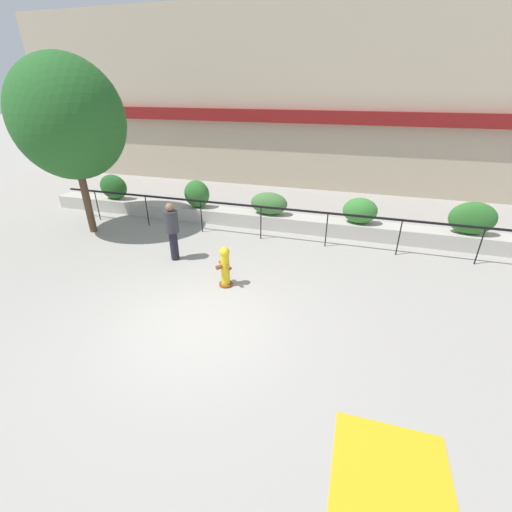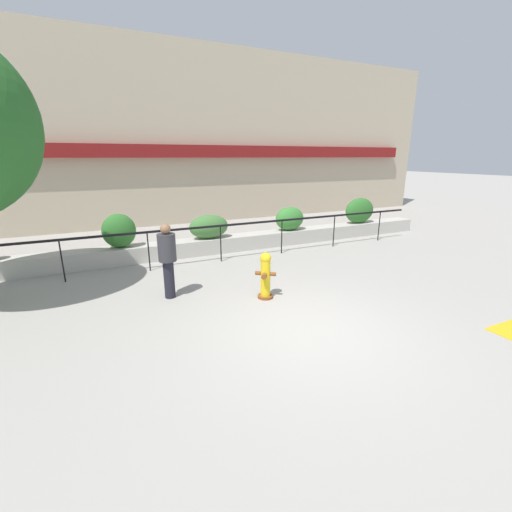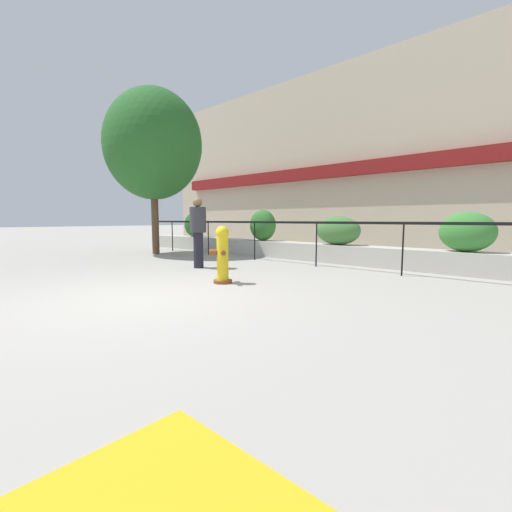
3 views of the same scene
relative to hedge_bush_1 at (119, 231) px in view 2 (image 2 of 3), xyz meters
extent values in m
plane|color=#9E9991|center=(2.80, -6.00, -1.01)|extent=(120.00, 120.00, 0.00)
cube|color=tan|center=(2.80, 6.00, 2.99)|extent=(30.00, 1.00, 8.00)
cube|color=maroon|center=(2.80, 5.32, 2.35)|extent=(27.00, 0.36, 0.56)
cube|color=#B7B2A8|center=(2.80, 0.00, -0.76)|extent=(18.00, 0.70, 0.50)
cube|color=black|center=(2.80, -1.10, 0.11)|extent=(15.00, 0.05, 0.06)
cylinder|color=black|center=(-1.49, -1.10, -0.43)|extent=(0.04, 0.04, 1.15)
cylinder|color=black|center=(0.65, -1.10, -0.43)|extent=(0.04, 0.04, 1.15)
cylinder|color=black|center=(2.80, -1.10, -0.43)|extent=(0.04, 0.04, 1.15)
cylinder|color=black|center=(4.94, -1.10, -0.43)|extent=(0.04, 0.04, 1.15)
cylinder|color=black|center=(7.08, -1.10, -0.43)|extent=(0.04, 0.04, 1.15)
cylinder|color=black|center=(9.23, -1.10, -0.43)|extent=(0.04, 0.04, 1.15)
ellipsoid|color=#2D6B28|center=(0.00, 0.00, 0.00)|extent=(0.97, 0.69, 1.02)
ellipsoid|color=#427538|center=(2.78, 0.00, -0.12)|extent=(1.32, 0.70, 0.79)
ellipsoid|color=#387F33|center=(5.89, 0.00, -0.08)|extent=(1.11, 0.70, 0.86)
ellipsoid|color=#2D6B28|center=(9.19, 0.00, 0.00)|extent=(1.35, 0.60, 1.02)
cylinder|color=brown|center=(2.75, -4.24, -0.98)|extent=(0.49, 0.49, 0.06)
cylinder|color=gold|center=(2.75, -4.24, -0.52)|extent=(0.31, 0.31, 0.85)
sphere|color=gold|center=(2.75, -4.24, -0.05)|extent=(0.25, 0.25, 0.25)
cylinder|color=brown|center=(2.64, -4.38, -0.42)|extent=(0.17, 0.18, 0.11)
cylinder|color=brown|center=(2.61, -4.14, -0.42)|extent=(0.15, 0.15, 0.09)
cylinder|color=brown|center=(2.89, -4.34, -0.42)|extent=(0.15, 0.15, 0.09)
cylinder|color=black|center=(0.77, -3.27, -0.57)|extent=(0.29, 0.29, 0.88)
cylinder|color=#333338|center=(0.77, -3.27, 0.18)|extent=(0.48, 0.48, 0.62)
sphere|color=#8C6647|center=(0.77, -3.27, 0.61)|extent=(0.23, 0.23, 0.23)
camera|label=1|loc=(5.66, -11.29, 3.63)|focal=24.00mm
camera|label=2|loc=(-0.57, -10.76, 2.13)|focal=24.00mm
camera|label=3|loc=(7.54, -8.50, 0.18)|focal=24.00mm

